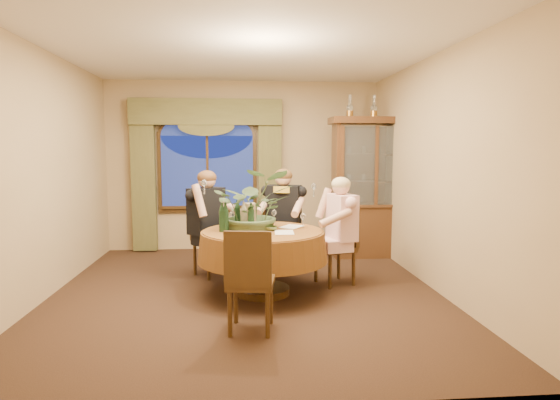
{
  "coord_description": "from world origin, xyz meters",
  "views": [
    {
      "loc": [
        -0.06,
        -5.38,
        1.68
      ],
      "look_at": [
        0.39,
        -0.08,
        1.1
      ],
      "focal_mm": 30.0,
      "sensor_mm": 36.0,
      "label": 1
    }
  ],
  "objects": [
    {
      "name": "floor",
      "position": [
        0.0,
        0.0,
        0.0
      ],
      "size": [
        5.0,
        5.0,
        0.0
      ],
      "primitive_type": "plane",
      "color": "black",
      "rests_on": "ground"
    },
    {
      "name": "wall_back",
      "position": [
        0.0,
        2.5,
        1.4
      ],
      "size": [
        4.5,
        0.0,
        4.5
      ],
      "primitive_type": "plane",
      "rotation": [
        1.57,
        0.0,
        0.0
      ],
      "color": "tan",
      "rests_on": "ground"
    },
    {
      "name": "wall_right",
      "position": [
        2.25,
        0.0,
        1.4
      ],
      "size": [
        0.0,
        5.0,
        5.0
      ],
      "primitive_type": "plane",
      "rotation": [
        1.57,
        0.0,
        -1.57
      ],
      "color": "tan",
      "rests_on": "ground"
    },
    {
      "name": "ceiling",
      "position": [
        0.0,
        0.0,
        2.8
      ],
      "size": [
        5.0,
        5.0,
        0.0
      ],
      "primitive_type": "plane",
      "rotation": [
        3.14,
        0.0,
        0.0
      ],
      "color": "white",
      "rests_on": "wall_back"
    },
    {
      "name": "window",
      "position": [
        -0.6,
        2.43,
        1.3
      ],
      "size": [
        1.62,
        0.1,
        1.32
      ],
      "primitive_type": null,
      "color": "navy",
      "rests_on": "wall_back"
    },
    {
      "name": "arched_transom",
      "position": [
        -0.6,
        2.43,
        2.08
      ],
      "size": [
        1.6,
        0.06,
        0.44
      ],
      "primitive_type": null,
      "color": "navy",
      "rests_on": "wall_back"
    },
    {
      "name": "drapery_left",
      "position": [
        -1.63,
        2.38,
        1.18
      ],
      "size": [
        0.38,
        0.14,
        2.32
      ],
      "primitive_type": "cube",
      "color": "#4E4E27",
      "rests_on": "floor"
    },
    {
      "name": "drapery_right",
      "position": [
        0.43,
        2.38,
        1.18
      ],
      "size": [
        0.38,
        0.14,
        2.32
      ],
      "primitive_type": "cube",
      "color": "#4E4E27",
      "rests_on": "floor"
    },
    {
      "name": "swag_valance",
      "position": [
        -0.6,
        2.35,
        2.28
      ],
      "size": [
        2.45,
        0.16,
        0.42
      ],
      "primitive_type": null,
      "color": "#4E4E27",
      "rests_on": "wall_back"
    },
    {
      "name": "dining_table",
      "position": [
        0.19,
        -0.08,
        0.38
      ],
      "size": [
        1.53,
        1.53,
        0.75
      ],
      "primitive_type": "cylinder",
      "rotation": [
        0.0,
        0.0,
        -0.02
      ],
      "color": "maroon",
      "rests_on": "floor"
    },
    {
      "name": "china_cabinet",
      "position": [
        1.99,
        1.75,
        1.08
      ],
      "size": [
        1.34,
        0.53,
        2.17
      ],
      "primitive_type": "cube",
      "color": "#3C2212",
      "rests_on": "floor"
    },
    {
      "name": "oil_lamp_left",
      "position": [
        1.62,
        1.75,
        2.34
      ],
      "size": [
        0.11,
        0.11,
        0.34
      ],
      "primitive_type": null,
      "color": "#A5722D",
      "rests_on": "china_cabinet"
    },
    {
      "name": "oil_lamp_center",
      "position": [
        1.99,
        1.75,
        2.34
      ],
      "size": [
        0.11,
        0.11,
        0.34
      ],
      "primitive_type": null,
      "color": "#A5722D",
      "rests_on": "china_cabinet"
    },
    {
      "name": "oil_lamp_right",
      "position": [
        2.37,
        1.75,
        2.34
      ],
      "size": [
        0.11,
        0.11,
        0.34
      ],
      "primitive_type": null,
      "color": "#A5722D",
      "rests_on": "china_cabinet"
    },
    {
      "name": "chair_right",
      "position": [
        1.11,
        0.27,
        0.48
      ],
      "size": [
        0.54,
        0.54,
        0.96
      ],
      "primitive_type": "cube",
      "rotation": [
        0.0,
        0.0,
        -4.35
      ],
      "color": "black",
      "rests_on": "floor"
    },
    {
      "name": "chair_back_right",
      "position": [
        0.36,
        0.86,
        0.48
      ],
      "size": [
        0.49,
        0.49,
        0.96
      ],
      "primitive_type": "cube",
      "rotation": [
        0.0,
        0.0,
        -3.32
      ],
      "color": "black",
      "rests_on": "floor"
    },
    {
      "name": "chair_back",
      "position": [
        -0.44,
        0.79,
        0.48
      ],
      "size": [
        0.59,
        0.59,
        0.96
      ],
      "primitive_type": "cube",
      "rotation": [
        0.0,
        0.0,
        -2.51
      ],
      "color": "black",
      "rests_on": "floor"
    },
    {
      "name": "chair_front_left",
      "position": [
        0.03,
        -1.17,
        0.48
      ],
      "size": [
        0.48,
        0.48,
        0.96
      ],
      "primitive_type": "cube",
      "rotation": [
        0.0,
        0.0,
        -0.15
      ],
      "color": "black",
      "rests_on": "floor"
    },
    {
      "name": "person_pink",
      "position": [
        1.17,
        0.17,
        0.68
      ],
      "size": [
        0.55,
        0.58,
        1.35
      ],
      "primitive_type": null,
      "rotation": [
        0.0,
        0.0,
        -4.46
      ],
      "color": "beige",
      "rests_on": "floor"
    },
    {
      "name": "person_back",
      "position": [
        -0.5,
        0.58,
        0.71
      ],
      "size": [
        0.69,
        0.69,
        1.42
      ],
      "primitive_type": null,
      "rotation": [
        0.0,
        0.0,
        -2.33
      ],
      "color": "black",
      "rests_on": "floor"
    },
    {
      "name": "person_scarf",
      "position": [
        0.52,
        0.87,
        0.71
      ],
      "size": [
        0.64,
        0.61,
        1.42
      ],
      "primitive_type": null,
      "rotation": [
        0.0,
        0.0,
        -3.48
      ],
      "color": "black",
      "rests_on": "floor"
    },
    {
      "name": "stoneware_vase",
      "position": [
        0.05,
        0.03,
        0.9
      ],
      "size": [
        0.16,
        0.16,
        0.31
      ],
      "primitive_type": null,
      "color": "#998463",
      "rests_on": "dining_table"
    },
    {
      "name": "centerpiece_plant",
      "position": [
        0.1,
        0.1,
        1.35
      ],
      "size": [
        0.91,
        1.02,
        0.79
      ],
      "primitive_type": "imported",
      "color": "#435C39",
      "rests_on": "dining_table"
    },
    {
      "name": "olive_bowl",
      "position": [
        0.28,
        -0.09,
        0.77
      ],
      "size": [
        0.16,
        0.16,
        0.05
      ],
      "primitive_type": "imported",
      "color": "#4F602F",
      "rests_on": "dining_table"
    },
    {
      "name": "cheese_platter",
      "position": [
        0.01,
        -0.47,
        0.76
      ],
      "size": [
        0.35,
        0.35,
        0.02
      ],
      "primitive_type": "cylinder",
      "color": "black",
      "rests_on": "dining_table"
    },
    {
      "name": "wine_bottle_0",
      "position": [
        0.06,
        -0.16,
        0.92
      ],
      "size": [
        0.07,
        0.07,
        0.33
      ],
      "primitive_type": "cylinder",
      "color": "black",
      "rests_on": "dining_table"
    },
    {
      "name": "wine_bottle_1",
      "position": [
        -0.26,
        0.03,
        0.92
      ],
      "size": [
        0.07,
        0.07,
        0.33
      ],
      "primitive_type": "cylinder",
      "color": "tan",
      "rests_on": "dining_table"
    },
    {
      "name": "wine_bottle_2",
      "position": [
        -0.1,
        0.16,
        0.92
      ],
      "size": [
        0.07,
        0.07,
        0.33
      ],
      "primitive_type": "cylinder",
      "color": "black",
      "rests_on": "dining_table"
    },
    {
      "name": "wine_bottle_3",
      "position": [
        -0.23,
        -0.13,
        0.92
      ],
      "size": [
        0.07,
        0.07,
        0.33
      ],
      "primitive_type": "cylinder",
      "color": "black",
      "rests_on": "dining_table"
    },
    {
      "name": "wine_bottle_4",
      "position": [
        -0.02,
        -0.05,
        0.92
      ],
      "size": [
        0.07,
        0.07,
        0.33
      ],
      "primitive_type": "cylinder",
      "color": "tan",
      "rests_on": "dining_table"
    },
    {
      "name": "wine_bottle_5",
      "position": [
        -0.27,
        -0.12,
        0.92
      ],
      "size": [
        0.07,
        0.07,
        0.33
      ],
      "primitive_type": "cylinder",
      "color": "black",
      "rests_on": "dining_table"
    },
    {
      "name": "tasting_paper_0",
      "position": [
        0.43,
        -0.25,
        0.75
      ],
      "size": [
        0.23,
        0.31,
        0.0
      ],
      "primitive_type": "cube",
      "rotation": [
        0.0,
        0.0,
        -0.05
      ],
      "color": "white",
      "rests_on": "dining_table"
    },
    {
      "name": "tasting_paper_1",
      "position": [
        0.55,
        0.13,
        0.75
      ],
      "size": [
        0.34,
        0.37,
        0.0
      ],
      "primitive_type": "cube",
      "rotation": [
        0.0,
        0.0,
        -0.58
      ],
      "color": "white",
      "rests_on": "dining_table"
    },
    {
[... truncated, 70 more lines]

